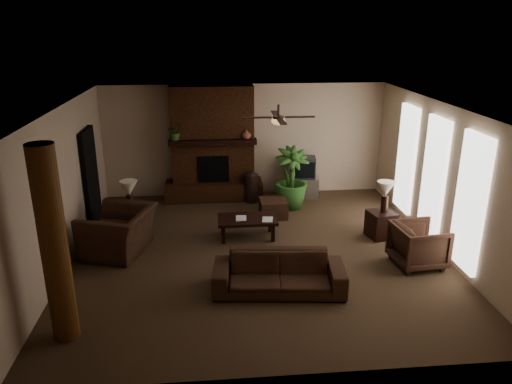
{
  "coord_description": "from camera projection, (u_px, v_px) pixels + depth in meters",
  "views": [
    {
      "loc": [
        -0.83,
        -8.5,
        4.21
      ],
      "look_at": [
        0.0,
        0.4,
        1.1
      ],
      "focal_mm": 34.32,
      "sensor_mm": 36.0,
      "label": 1
    }
  ],
  "objects": [
    {
      "name": "floor_plant",
      "position": [
        291.0,
        191.0,
        11.64
      ],
      "size": [
        1.12,
        1.6,
        0.82
      ],
      "primitive_type": "imported",
      "rotation": [
        0.0,
        0.0,
        0.23
      ],
      "color": "#336026",
      "rests_on": "ground"
    },
    {
      "name": "lamp_left",
      "position": [
        129.0,
        190.0,
        9.86
      ],
      "size": [
        0.43,
        0.43,
        0.65
      ],
      "color": "#321E16",
      "rests_on": "side_table_left"
    },
    {
      "name": "floor_vase",
      "position": [
        251.0,
        185.0,
        12.0
      ],
      "size": [
        0.34,
        0.34,
        0.77
      ],
      "color": "black",
      "rests_on": "ground"
    },
    {
      "name": "armchair_right",
      "position": [
        419.0,
        243.0,
        8.83
      ],
      "size": [
        0.88,
        0.93,
        0.87
      ],
      "primitive_type": "imported",
      "rotation": [
        0.0,
        0.0,
        1.68
      ],
      "color": "#3D261A",
      "rests_on": "ground"
    },
    {
      "name": "book_a",
      "position": [
        236.0,
        212.0,
        9.87
      ],
      "size": [
        0.22,
        0.04,
        0.29
      ],
      "primitive_type": "imported",
      "rotation": [
        0.0,
        0.0,
        -0.07
      ],
      "color": "#999999",
      "rests_on": "coffee_table"
    },
    {
      "name": "log_column",
      "position": [
        54.0,
        247.0,
        6.47
      ],
      "size": [
        0.36,
        0.36,
        2.8
      ],
      "primitive_type": "cylinder",
      "color": "brown",
      "rests_on": "ground"
    },
    {
      "name": "tv",
      "position": [
        302.0,
        167.0,
        12.28
      ],
      "size": [
        0.72,
        0.61,
        0.52
      ],
      "color": "#333335",
      "rests_on": "tv_stand"
    },
    {
      "name": "side_table_right",
      "position": [
        381.0,
        224.0,
        10.06
      ],
      "size": [
        0.59,
        0.59,
        0.55
      ],
      "primitive_type": "cube",
      "rotation": [
        0.0,
        0.0,
        0.2
      ],
      "color": "black",
      "rests_on": "ground"
    },
    {
      "name": "ceiling_fan",
      "position": [
        278.0,
        119.0,
        8.93
      ],
      "size": [
        1.35,
        1.35,
        0.37
      ],
      "color": "#321E16",
      "rests_on": "ceiling"
    },
    {
      "name": "fireplace",
      "position": [
        213.0,
        153.0,
        12.03
      ],
      "size": [
        2.4,
        0.7,
        2.8
      ],
      "color": "#512915",
      "rests_on": "ground"
    },
    {
      "name": "windows",
      "position": [
        434.0,
        178.0,
        9.5
      ],
      "size": [
        0.08,
        3.65,
        2.35
      ],
      "color": "white",
      "rests_on": "ground"
    },
    {
      "name": "room_shell",
      "position": [
        258.0,
        184.0,
        8.99
      ],
      "size": [
        7.0,
        7.0,
        7.0
      ],
      "color": "#4D3826",
      "rests_on": "ground"
    },
    {
      "name": "lamp_right",
      "position": [
        386.0,
        191.0,
        9.82
      ],
      "size": [
        0.37,
        0.37,
        0.65
      ],
      "color": "#321E16",
      "rests_on": "side_table_right"
    },
    {
      "name": "coffee_table",
      "position": [
        247.0,
        221.0,
        9.99
      ],
      "size": [
        1.2,
        0.7,
        0.43
      ],
      "color": "black",
      "rests_on": "ground"
    },
    {
      "name": "ottoman",
      "position": [
        273.0,
        208.0,
        11.14
      ],
      "size": [
        0.61,
        0.61,
        0.4
      ],
      "primitive_type": "cube",
      "rotation": [
        0.0,
        0.0,
        0.02
      ],
      "color": "#3D261A",
      "rests_on": "ground"
    },
    {
      "name": "tv_stand",
      "position": [
        301.0,
        186.0,
        12.45
      ],
      "size": [
        0.9,
        0.59,
        0.5
      ],
      "primitive_type": "cube",
      "rotation": [
        0.0,
        0.0,
        -0.11
      ],
      "color": "#B8B8BB",
      "rests_on": "ground"
    },
    {
      "name": "sofa",
      "position": [
        279.0,
        267.0,
        7.99
      ],
      "size": [
        2.2,
        0.84,
        0.84
      ],
      "primitive_type": "imported",
      "rotation": [
        0.0,
        0.0,
        -0.1
      ],
      "color": "#3D261A",
      "rests_on": "ground"
    },
    {
      "name": "mantel_plant",
      "position": [
        175.0,
        133.0,
        11.57
      ],
      "size": [
        0.46,
        0.49,
        0.33
      ],
      "primitive_type": "imported",
      "rotation": [
        0.0,
        0.0,
        0.23
      ],
      "color": "#336026",
      "rests_on": "fireplace"
    },
    {
      "name": "doorway",
      "position": [
        91.0,
        178.0,
        10.49
      ],
      "size": [
        0.1,
        1.0,
        2.1
      ],
      "primitive_type": "cube",
      "color": "black",
      "rests_on": "ground"
    },
    {
      "name": "book_b",
      "position": [
        262.0,
        213.0,
        9.82
      ],
      "size": [
        0.21,
        0.05,
        0.29
      ],
      "primitive_type": "imported",
      "rotation": [
        0.0,
        0.0,
        -0.16
      ],
      "color": "#999999",
      "rests_on": "coffee_table"
    },
    {
      "name": "mantel_vase",
      "position": [
        246.0,
        134.0,
        11.7
      ],
      "size": [
        0.27,
        0.28,
        0.22
      ],
      "primitive_type": "imported",
      "rotation": [
        0.0,
        0.0,
        0.26
      ],
      "color": "#94503B",
      "rests_on": "fireplace"
    },
    {
      "name": "side_table_left",
      "position": [
        133.0,
        223.0,
        10.14
      ],
      "size": [
        0.66,
        0.66,
        0.55
      ],
      "primitive_type": "cube",
      "rotation": [
        0.0,
        0.0,
        -0.41
      ],
      "color": "black",
      "rests_on": "ground"
    },
    {
      "name": "armchair_left",
      "position": [
        118.0,
        225.0,
        9.29
      ],
      "size": [
        1.19,
        1.5,
        1.14
      ],
      "primitive_type": "imported",
      "rotation": [
        0.0,
        0.0,
        -1.86
      ],
      "color": "#3D261A",
      "rests_on": "ground"
    }
  ]
}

